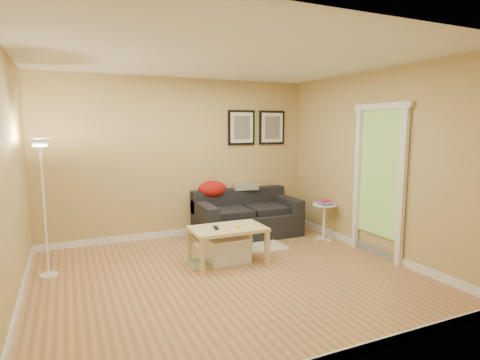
{
  "coord_description": "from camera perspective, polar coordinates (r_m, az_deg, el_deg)",
  "views": [
    {
      "loc": [
        -1.72,
        -4.22,
        1.81
      ],
      "look_at": [
        0.55,
        0.85,
        1.05
      ],
      "focal_mm": 29.07,
      "sensor_mm": 36.0,
      "label": 1
    }
  ],
  "objects": [
    {
      "name": "tape_roll",
      "position": [
        5.17,
        -0.29,
        -6.81
      ],
      "size": [
        0.07,
        0.07,
        0.03
      ],
      "primitive_type": "cylinder",
      "color": "yellow",
      "rests_on": "coffee_table"
    },
    {
      "name": "ceiling",
      "position": [
        4.63,
        -2.01,
        17.62
      ],
      "size": [
        4.5,
        4.5,
        0.0
      ],
      "primitive_type": "plane",
      "rotation": [
        3.14,
        0.0,
        0.0
      ],
      "color": "white",
      "rests_on": "wall_back"
    },
    {
      "name": "wall_front",
      "position": [
        2.85,
        13.41,
        -2.67
      ],
      "size": [
        4.5,
        0.0,
        4.5
      ],
      "primitive_type": "plane",
      "rotation": [
        -1.57,
        0.0,
        0.0
      ],
      "color": "tan",
      "rests_on": "ground"
    },
    {
      "name": "wall_left",
      "position": [
        4.29,
        -31.03,
        -0.14
      ],
      "size": [
        0.0,
        4.0,
        4.0
      ],
      "primitive_type": "plane",
      "rotation": [
        1.57,
        0.0,
        1.57
      ],
      "color": "tan",
      "rests_on": "ground"
    },
    {
      "name": "framed_print_left",
      "position": [
        6.8,
        0.21,
        7.7
      ],
      "size": [
        0.5,
        0.04,
        0.6
      ],
      "primitive_type": null,
      "color": "black",
      "rests_on": "wall_back"
    },
    {
      "name": "framed_print_right",
      "position": [
        7.07,
        4.69,
        7.67
      ],
      "size": [
        0.5,
        0.04,
        0.6
      ],
      "primitive_type": null,
      "color": "black",
      "rests_on": "wall_back"
    },
    {
      "name": "floor_lamp",
      "position": [
        5.21,
        -26.77,
        -4.27
      ],
      "size": [
        0.22,
        0.22,
        1.68
      ],
      "primitive_type": null,
      "color": "white",
      "rests_on": "ground"
    },
    {
      "name": "wall_back",
      "position": [
        6.48,
        -8.64,
        3.18
      ],
      "size": [
        4.5,
        0.0,
        4.5
      ],
      "primitive_type": "plane",
      "rotation": [
        1.57,
        0.0,
        0.0
      ],
      "color": "tan",
      "rests_on": "ground"
    },
    {
      "name": "red_throw",
      "position": [
        6.55,
        -4.09,
        -1.38
      ],
      "size": [
        0.48,
        0.36,
        0.28
      ],
      "primitive_type": null,
      "color": "red",
      "rests_on": "sofa"
    },
    {
      "name": "baseboard_left",
      "position": [
        4.6,
        -29.78,
        -15.75
      ],
      "size": [
        0.02,
        4.0,
        0.1
      ],
      "primitive_type": "cube",
      "color": "white",
      "rests_on": "ground"
    },
    {
      "name": "area_rug",
      "position": [
        6.01,
        0.13,
        -9.67
      ],
      "size": [
        1.25,
        0.85,
        0.01
      ],
      "primitive_type": "cube",
      "color": "beige",
      "rests_on": "ground"
    },
    {
      "name": "baseboard_front",
      "position": [
        3.32,
        12.56,
        -24.38
      ],
      "size": [
        4.5,
        0.02,
        0.1
      ],
      "primitive_type": "cube",
      "color": "white",
      "rests_on": "ground"
    },
    {
      "name": "book_stack",
      "position": [
        6.37,
        12.37,
        -3.19
      ],
      "size": [
        0.23,
        0.27,
        0.07
      ],
      "primitive_type": null,
      "rotation": [
        0.0,
        0.0,
        0.32
      ],
      "color": "#40349D",
      "rests_on": "side_table"
    },
    {
      "name": "side_table",
      "position": [
        6.45,
        12.22,
        -6.02
      ],
      "size": [
        0.38,
        0.38,
        0.58
      ],
      "primitive_type": null,
      "color": "white",
      "rests_on": "ground"
    },
    {
      "name": "baseboard_right",
      "position": [
        6.05,
        18.47,
        -9.54
      ],
      "size": [
        0.02,
        4.0,
        0.1
      ],
      "primitive_type": "cube",
      "color": "white",
      "rests_on": "ground"
    },
    {
      "name": "floor",
      "position": [
        4.9,
        -1.87,
        -13.87
      ],
      "size": [
        4.5,
        4.5,
        0.0
      ],
      "primitive_type": "plane",
      "color": "tan",
      "rests_on": "ground"
    },
    {
      "name": "doorway",
      "position": [
        5.71,
        19.61,
        -0.57
      ],
      "size": [
        0.12,
        1.01,
        2.13
      ],
      "primitive_type": null,
      "color": "white",
      "rests_on": "ground"
    },
    {
      "name": "green_runner",
      "position": [
        5.41,
        -4.04,
        -11.71
      ],
      "size": [
        0.7,
        0.5,
        0.01
      ],
      "primitive_type": "cube",
      "color": "#668C4C",
      "rests_on": "ground"
    },
    {
      "name": "remote_control",
      "position": [
        5.13,
        -3.56,
        -7.0
      ],
      "size": [
        0.08,
        0.17,
        0.02
      ],
      "primitive_type": "cube",
      "rotation": [
        0.0,
        0.0,
        -0.19
      ],
      "color": "black",
      "rests_on": "coffee_table"
    },
    {
      "name": "storage_bin",
      "position": [
        5.33,
        -1.8,
        -10.13
      ],
      "size": [
        0.56,
        0.41,
        0.34
      ],
      "primitive_type": null,
      "color": "white",
      "rests_on": "ground"
    },
    {
      "name": "wall_right",
      "position": [
        5.82,
        19.07,
        2.33
      ],
      "size": [
        0.0,
        4.0,
        4.0
      ],
      "primitive_type": "plane",
      "rotation": [
        1.57,
        0.0,
        -1.57
      ],
      "color": "tan",
      "rests_on": "ground"
    },
    {
      "name": "sofa",
      "position": [
        6.52,
        1.07,
        -4.94
      ],
      "size": [
        1.7,
        0.9,
        0.75
      ],
      "primitive_type": null,
      "color": "black",
      "rests_on": "ground"
    },
    {
      "name": "baseboard_back",
      "position": [
        6.68,
        -8.4,
        -7.58
      ],
      "size": [
        4.5,
        0.02,
        0.1
      ],
      "primitive_type": "cube",
      "color": "white",
      "rests_on": "ground"
    },
    {
      "name": "coffee_table",
      "position": [
        5.26,
        -1.8,
        -9.53
      ],
      "size": [
        1.04,
        0.7,
        0.49
      ],
      "primitive_type": null,
      "rotation": [
        0.0,
        0.0,
        -0.11
      ],
      "color": "#E0C788",
      "rests_on": "ground"
    },
    {
      "name": "plaid_throw",
      "position": [
        6.78,
        0.76,
        -0.96
      ],
      "size": [
        0.45,
        0.32,
        0.1
      ],
      "primitive_type": null,
      "rotation": [
        0.0,
        0.0,
        -0.14
      ],
      "color": "tan",
      "rests_on": "sofa"
    }
  ]
}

